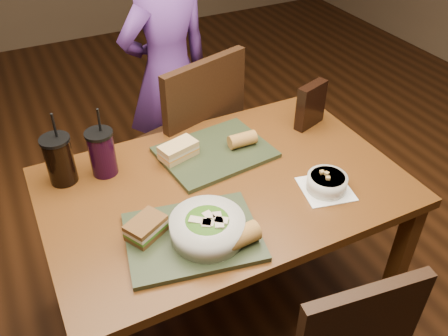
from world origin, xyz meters
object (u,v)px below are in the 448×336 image
at_px(soup_bowl, 327,182).
at_px(baguette_far, 242,140).
at_px(dining_table, 224,201).
at_px(cup_cola, 60,160).
at_px(diner, 168,73).
at_px(chip_bag, 311,105).
at_px(tray_near, 193,237).
at_px(chair_far, 197,139).
at_px(cup_berry, 102,152).
at_px(tray_far, 215,152).
at_px(sandwich_far, 178,150).
at_px(baguette_near, 239,237).
at_px(salad_bowl, 207,227).
at_px(sandwich_near, 146,228).

relative_size(soup_bowl, baguette_far, 1.85).
height_order(dining_table, cup_cola, cup_cola).
bearing_deg(diner, chip_bag, 103.52).
bearing_deg(tray_near, chair_far, 65.55).
distance_m(tray_near, soup_bowl, 0.53).
relative_size(dining_table, cup_cola, 4.49).
relative_size(chair_far, baguette_far, 9.10).
height_order(diner, soup_bowl, diner).
xyz_separation_m(baguette_far, cup_berry, (-0.53, 0.10, 0.05)).
bearing_deg(tray_far, sandwich_far, 168.99).
relative_size(baguette_near, chip_bag, 0.68).
xyz_separation_m(tray_far, baguette_far, (0.11, -0.02, 0.04)).
xyz_separation_m(tray_near, cup_cola, (-0.31, 0.48, 0.09)).
bearing_deg(tray_near, baguette_far, 44.29).
bearing_deg(salad_bowl, dining_table, 53.16).
bearing_deg(diner, dining_table, 70.85).
bearing_deg(diner, soup_bowl, 87.38).
bearing_deg(sandwich_far, chip_bag, -1.14).
xyz_separation_m(baguette_far, chip_bag, (0.34, 0.03, 0.05)).
distance_m(diner, sandwich_near, 1.24).
distance_m(cup_cola, chip_bag, 1.03).
relative_size(chair_far, diner, 0.71).
height_order(diner, sandwich_far, diner).
distance_m(sandwich_far, cup_cola, 0.44).
height_order(tray_near, chip_bag, chip_bag).
bearing_deg(cup_cola, salad_bowl, -55.84).
relative_size(sandwich_near, baguette_far, 1.32).
bearing_deg(baguette_near, soup_bowl, 15.20).
xyz_separation_m(diner, soup_bowl, (0.15, -1.19, 0.06)).
xyz_separation_m(tray_near, chip_bag, (0.72, 0.40, 0.09)).
bearing_deg(diner, cup_cola, 36.37).
height_order(tray_near, sandwich_far, sandwich_far).
height_order(soup_bowl, sandwich_far, sandwich_far).
distance_m(tray_far, cup_cola, 0.58).
bearing_deg(cup_berry, sandwich_near, -86.14).
xyz_separation_m(salad_bowl, sandwich_far, (0.08, 0.44, -0.01)).
xyz_separation_m(tray_near, cup_berry, (-0.16, 0.47, 0.08)).
xyz_separation_m(sandwich_far, cup_cola, (-0.43, 0.07, 0.05)).
distance_m(sandwich_near, cup_cola, 0.46).
xyz_separation_m(tray_near, sandwich_far, (0.12, 0.41, 0.04)).
relative_size(baguette_far, cup_berry, 0.40).
bearing_deg(cup_cola, tray_far, -9.98).
bearing_deg(tray_near, baguette_near, -43.32).
distance_m(salad_bowl, baguette_far, 0.52).
xyz_separation_m(cup_berry, chip_bag, (0.88, -0.06, 0.01)).
bearing_deg(salad_bowl, tray_far, 61.46).
relative_size(diner, salad_bowl, 6.09).
bearing_deg(cup_berry, chair_far, 30.83).
bearing_deg(sandwich_near, soup_bowl, -4.94).
bearing_deg(dining_table, baguette_near, -108.61).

